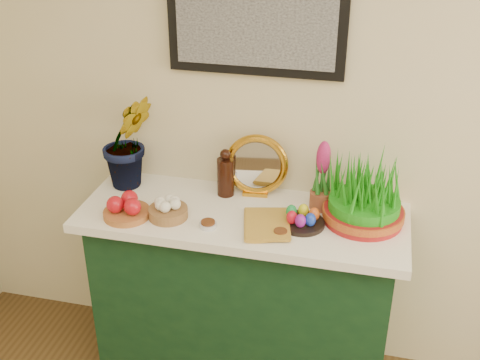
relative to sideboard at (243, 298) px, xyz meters
name	(u,v)px	position (x,y,z in m)	size (l,w,h in m)	color
sideboard	(243,298)	(0.00, 0.00, 0.00)	(1.30, 0.45, 0.85)	#14391B
tablecloth	(243,216)	(0.00, 0.00, 0.45)	(1.40, 0.55, 0.04)	white
hyacinth_green	(127,127)	(-0.56, 0.13, 0.75)	(0.29, 0.25, 0.58)	#277221
apple_bowl	(126,208)	(-0.47, -0.15, 0.51)	(0.25, 0.25, 0.10)	#A55E2C
garlic_basket	(168,209)	(-0.30, -0.12, 0.50)	(0.22, 0.22, 0.09)	olive
vinegar_cruet	(226,175)	(-0.11, 0.14, 0.56)	(0.08, 0.08, 0.22)	black
mirror	(257,166)	(0.02, 0.18, 0.60)	(0.29, 0.09, 0.28)	gold
book	(244,224)	(0.03, -0.12, 0.48)	(0.17, 0.25, 0.03)	#BA8C2F
spice_dish_left	(208,224)	(-0.11, -0.15, 0.48)	(0.07, 0.07, 0.03)	silver
spice_dish_right	(280,234)	(0.19, -0.15, 0.48)	(0.07, 0.07, 0.03)	silver
egg_plate	(302,219)	(0.26, -0.05, 0.49)	(0.23, 0.23, 0.08)	black
hyacinth_pink	(322,179)	(0.32, 0.11, 0.61)	(0.10, 0.10, 0.31)	brown
wheatgrass_sabzeh	(365,196)	(0.50, 0.05, 0.59)	(0.34, 0.34, 0.28)	maroon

